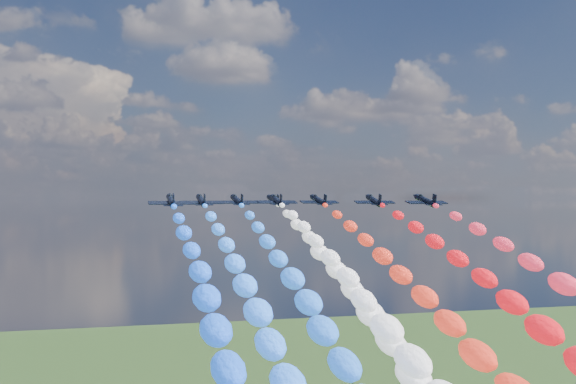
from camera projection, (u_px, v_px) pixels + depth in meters
name	position (u px, v px, depth m)	size (l,w,h in m)	color
jet_0	(171.00, 201.00, 148.60)	(9.55, 12.81, 2.82)	black
trail_0	(224.00, 365.00, 86.27)	(5.49, 123.50, 42.47)	blue
jet_1	(202.00, 201.00, 162.60)	(9.55, 12.81, 2.82)	black
trail_1	(266.00, 342.00, 100.28)	(5.49, 123.50, 42.47)	#276FFF
jet_2	(237.00, 200.00, 172.24)	(9.55, 12.81, 2.82)	black
trail_2	(316.00, 329.00, 109.91)	(5.49, 123.50, 42.47)	blue
jet_3	(277.00, 200.00, 174.26)	(9.55, 12.81, 2.82)	black
trail_3	(376.00, 327.00, 111.94)	(5.49, 123.50, 42.47)	white
jet_4	(273.00, 200.00, 187.57)	(9.55, 12.81, 2.82)	black
trail_4	(360.00, 313.00, 125.25)	(5.49, 123.50, 42.47)	white
jet_5	(319.00, 200.00, 178.28)	(9.55, 12.81, 2.82)	black
trail_5	(437.00, 322.00, 115.96)	(5.49, 123.50, 42.47)	red
jet_6	(374.00, 200.00, 172.76)	(9.55, 12.81, 2.82)	black
trail_6	(529.00, 329.00, 110.44)	(5.49, 123.50, 42.47)	red
jet_7	(425.00, 201.00, 164.69)	(9.55, 12.81, 2.82)	black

